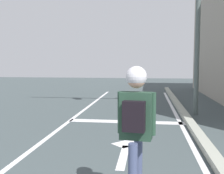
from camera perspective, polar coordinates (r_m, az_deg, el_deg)
name	(u,v)px	position (r m, az deg, el deg)	size (l,w,h in m)	color
lane_line_center	(50,135)	(7.15, -12.64, -9.75)	(0.12, 20.00, 0.01)	silver
lane_line_curbside	(190,140)	(6.81, 15.78, -10.60)	(0.12, 20.00, 0.01)	silver
stop_bar	(127,122)	(8.51, 3.03, -7.20)	(3.54, 0.40, 0.01)	silver
lane_arrow_stem	(123,156)	(5.52, 2.37, -14.20)	(0.16, 1.40, 0.01)	silver
lane_arrow_head	(127,144)	(6.32, 3.07, -11.64)	(0.56, 0.44, 0.01)	silver
curb_strip	(201,138)	(6.83, 17.90, -10.02)	(0.24, 24.00, 0.14)	#9FA294
skater	(136,117)	(3.36, 4.96, -6.28)	(0.47, 0.63, 1.72)	#434E71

